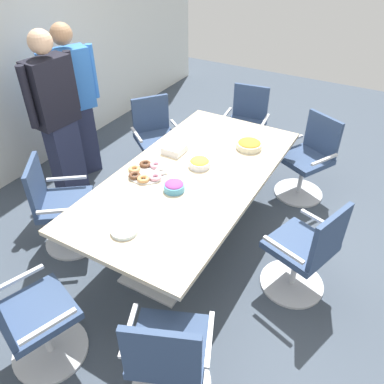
{
  "coord_description": "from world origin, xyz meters",
  "views": [
    {
      "loc": [
        -2.44,
        -1.38,
        2.62
      ],
      "look_at": [
        0.0,
        0.0,
        0.55
      ],
      "focal_mm": 35.78,
      "sensor_mm": 36.0,
      "label": 1
    }
  ],
  "objects_px": {
    "person_standing_1": "(74,102)",
    "plate_stack": "(124,230)",
    "office_chair_1": "(31,322)",
    "snack_bowl_candy_mix": "(174,186)",
    "conference_table": "(192,185)",
    "office_chair_4": "(307,162)",
    "office_chair_6": "(156,142)",
    "office_chair_3": "(305,254)",
    "snack_bowl_chips_yellow": "(199,163)",
    "office_chair_0": "(61,209)",
    "donut_platter": "(147,172)",
    "office_chair_5": "(245,128)",
    "person_standing_0": "(57,116)",
    "office_chair_2": "(168,358)",
    "snack_bowl_chips_orange": "(249,145)",
    "napkin_pile": "(174,149)"
  },
  "relations": [
    {
      "from": "snack_bowl_candy_mix",
      "to": "donut_platter",
      "type": "bearing_deg",
      "value": 75.26
    },
    {
      "from": "person_standing_1",
      "to": "snack_bowl_chips_orange",
      "type": "distance_m",
      "value": 2.02
    },
    {
      "from": "snack_bowl_chips_yellow",
      "to": "person_standing_0",
      "type": "bearing_deg",
      "value": 94.49
    },
    {
      "from": "office_chair_3",
      "to": "napkin_pile",
      "type": "bearing_deg",
      "value": 94.88
    },
    {
      "from": "snack_bowl_candy_mix",
      "to": "office_chair_6",
      "type": "bearing_deg",
      "value": 40.44
    },
    {
      "from": "snack_bowl_chips_yellow",
      "to": "conference_table",
      "type": "bearing_deg",
      "value": -178.99
    },
    {
      "from": "office_chair_2",
      "to": "snack_bowl_chips_yellow",
      "type": "bearing_deg",
      "value": 89.87
    },
    {
      "from": "office_chair_3",
      "to": "person_standing_1",
      "type": "distance_m",
      "value": 2.93
    },
    {
      "from": "office_chair_4",
      "to": "donut_platter",
      "type": "bearing_deg",
      "value": 81.85
    },
    {
      "from": "office_chair_5",
      "to": "person_standing_0",
      "type": "relative_size",
      "value": 0.51
    },
    {
      "from": "snack_bowl_candy_mix",
      "to": "donut_platter",
      "type": "xyz_separation_m",
      "value": [
        0.09,
        0.33,
        -0.02
      ]
    },
    {
      "from": "office_chair_5",
      "to": "person_standing_1",
      "type": "bearing_deg",
      "value": 31.76
    },
    {
      "from": "office_chair_6",
      "to": "napkin_pile",
      "type": "bearing_deg",
      "value": 83.55
    },
    {
      "from": "conference_table",
      "to": "office_chair_1",
      "type": "relative_size",
      "value": 2.64
    },
    {
      "from": "office_chair_0",
      "to": "office_chair_2",
      "type": "bearing_deg",
      "value": 28.76
    },
    {
      "from": "office_chair_0",
      "to": "office_chair_2",
      "type": "xyz_separation_m",
      "value": [
        -0.74,
        -1.64,
        0.0
      ]
    },
    {
      "from": "person_standing_1",
      "to": "plate_stack",
      "type": "height_order",
      "value": "person_standing_1"
    },
    {
      "from": "snack_bowl_chips_yellow",
      "to": "plate_stack",
      "type": "relative_size",
      "value": 0.98
    },
    {
      "from": "conference_table",
      "to": "office_chair_4",
      "type": "xyz_separation_m",
      "value": [
        1.28,
        -0.73,
        -0.22
      ]
    },
    {
      "from": "office_chair_2",
      "to": "snack_bowl_chips_orange",
      "type": "bearing_deg",
      "value": 77.65
    },
    {
      "from": "office_chair_0",
      "to": "office_chair_6",
      "type": "bearing_deg",
      "value": 140.94
    },
    {
      "from": "snack_bowl_chips_orange",
      "to": "office_chair_6",
      "type": "bearing_deg",
      "value": 82.15
    },
    {
      "from": "office_chair_0",
      "to": "napkin_pile",
      "type": "xyz_separation_m",
      "value": [
        0.9,
        -0.68,
        0.38
      ]
    },
    {
      "from": "snack_bowl_chips_yellow",
      "to": "donut_platter",
      "type": "distance_m",
      "value": 0.48
    },
    {
      "from": "office_chair_1",
      "to": "snack_bowl_candy_mix",
      "type": "bearing_deg",
      "value": 96.46
    },
    {
      "from": "office_chair_1",
      "to": "office_chair_2",
      "type": "xyz_separation_m",
      "value": [
        0.24,
        -0.94,
        0.0
      ]
    },
    {
      "from": "office_chair_4",
      "to": "plate_stack",
      "type": "bearing_deg",
      "value": 98.11
    },
    {
      "from": "person_standing_1",
      "to": "snack_bowl_chips_orange",
      "type": "xyz_separation_m",
      "value": [
        0.25,
        -2.0,
        -0.11
      ]
    },
    {
      "from": "office_chair_5",
      "to": "office_chair_4",
      "type": "bearing_deg",
      "value": 148.59
    },
    {
      "from": "conference_table",
      "to": "office_chair_0",
      "type": "distance_m",
      "value": 1.23
    },
    {
      "from": "conference_table",
      "to": "office_chair_4",
      "type": "relative_size",
      "value": 2.64
    },
    {
      "from": "office_chair_6",
      "to": "office_chair_3",
      "type": "bearing_deg",
      "value": 102.15
    },
    {
      "from": "office_chair_1",
      "to": "office_chair_5",
      "type": "bearing_deg",
      "value": 106.88
    },
    {
      "from": "plate_stack",
      "to": "person_standing_0",
      "type": "bearing_deg",
      "value": 59.46
    },
    {
      "from": "office_chair_4",
      "to": "office_chair_5",
      "type": "distance_m",
      "value": 0.99
    },
    {
      "from": "snack_bowl_candy_mix",
      "to": "napkin_pile",
      "type": "height_order",
      "value": "snack_bowl_candy_mix"
    },
    {
      "from": "office_chair_4",
      "to": "snack_bowl_chips_yellow",
      "type": "height_order",
      "value": "office_chair_4"
    },
    {
      "from": "office_chair_2",
      "to": "snack_bowl_candy_mix",
      "type": "xyz_separation_m",
      "value": [
        1.11,
        0.63,
        0.39
      ]
    },
    {
      "from": "office_chair_2",
      "to": "napkin_pile",
      "type": "height_order",
      "value": "office_chair_2"
    },
    {
      "from": "plate_stack",
      "to": "office_chair_5",
      "type": "bearing_deg",
      "value": 2.89
    },
    {
      "from": "office_chair_5",
      "to": "person_standing_1",
      "type": "distance_m",
      "value": 2.07
    },
    {
      "from": "office_chair_2",
      "to": "office_chair_0",
      "type": "bearing_deg",
      "value": 133.39
    },
    {
      "from": "office_chair_4",
      "to": "office_chair_6",
      "type": "bearing_deg",
      "value": 42.42
    },
    {
      "from": "conference_table",
      "to": "office_chair_6",
      "type": "xyz_separation_m",
      "value": [
        0.83,
        0.96,
        -0.22
      ]
    },
    {
      "from": "person_standing_1",
      "to": "conference_table",
      "type": "bearing_deg",
      "value": 100.55
    },
    {
      "from": "conference_table",
      "to": "office_chair_4",
      "type": "height_order",
      "value": "office_chair_4"
    },
    {
      "from": "snack_bowl_candy_mix",
      "to": "person_standing_0",
      "type": "bearing_deg",
      "value": 79.37
    },
    {
      "from": "conference_table",
      "to": "office_chair_3",
      "type": "distance_m",
      "value": 1.13
    },
    {
      "from": "office_chair_1",
      "to": "person_standing_0",
      "type": "bearing_deg",
      "value": 147.06
    },
    {
      "from": "office_chair_6",
      "to": "donut_platter",
      "type": "distance_m",
      "value": 1.26
    }
  ]
}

